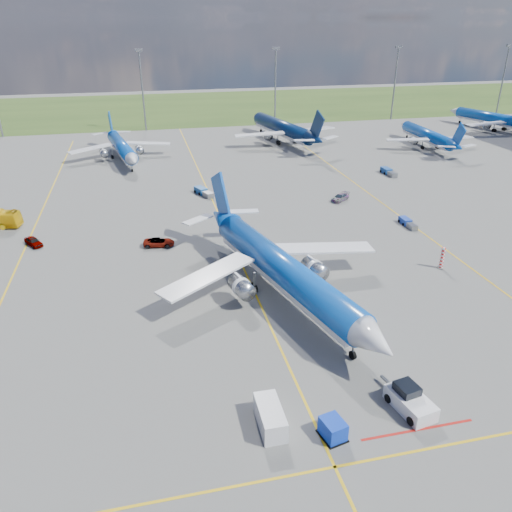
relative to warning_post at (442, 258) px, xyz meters
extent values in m
plane|color=#595957|center=(-26.00, -8.00, -1.50)|extent=(400.00, 400.00, 0.00)
cube|color=#2D4719|center=(-26.00, 142.00, -1.50)|extent=(400.00, 80.00, 0.01)
cube|color=gold|center=(-26.00, 22.00, -1.49)|extent=(0.25, 160.00, 0.02)
cube|color=gold|center=(-26.00, -28.00, -1.49)|extent=(60.00, 0.25, 0.02)
cube|color=gold|center=(-56.00, 32.00, -1.49)|extent=(0.25, 120.00, 0.02)
cube|color=gold|center=(4.00, 32.00, -1.49)|extent=(0.25, 120.00, 0.02)
cube|color=#A5140F|center=(-18.00, -26.00, -1.49)|extent=(10.00, 0.25, 0.02)
cylinder|color=slate|center=(-36.00, 102.00, 9.50)|extent=(0.50, 0.50, 22.00)
cube|color=slate|center=(-36.00, 102.00, 20.80)|extent=(2.20, 0.50, 0.80)
cylinder|color=slate|center=(4.00, 102.00, 9.50)|extent=(0.50, 0.50, 22.00)
cube|color=slate|center=(4.00, 102.00, 20.80)|extent=(2.20, 0.50, 0.80)
cylinder|color=slate|center=(44.00, 102.00, 9.50)|extent=(0.50, 0.50, 22.00)
cube|color=slate|center=(44.00, 102.00, 20.80)|extent=(2.20, 0.50, 0.80)
cylinder|color=slate|center=(84.00, 102.00, 9.50)|extent=(0.50, 0.50, 22.00)
cube|color=slate|center=(84.00, 102.00, 20.80)|extent=(2.20, 0.50, 0.80)
cylinder|color=red|center=(0.00, 0.00, 0.00)|extent=(0.50, 0.50, 3.00)
cube|color=silver|center=(-17.47, -23.64, -0.80)|extent=(3.16, 4.86, 1.39)
cube|color=black|center=(-17.59, -23.01, 0.16)|extent=(2.04, 2.22, 0.96)
cube|color=slate|center=(-17.99, -20.91, -0.91)|extent=(0.74, 2.58, 0.21)
cube|color=#0D31B6|center=(-25.10, -25.08, -0.68)|extent=(2.03, 2.34, 1.63)
cube|color=silver|center=(-29.72, -22.84, -0.54)|extent=(1.97, 4.39, 1.92)
imported|color=#999999|center=(-54.84, 20.22, -0.87)|extent=(3.32, 3.92, 1.27)
imported|color=#999999|center=(-36.73, 15.82, -0.87)|extent=(4.75, 2.70, 1.25)
imported|color=#999999|center=(-3.00, 28.90, -0.86)|extent=(4.57, 4.09, 1.27)
cube|color=#1B3BA3|center=(3.10, 15.75, -1.00)|extent=(1.28, 2.38, 1.01)
cube|color=slate|center=(3.10, 13.37, -1.09)|extent=(1.10, 1.83, 0.82)
cube|color=#184C90|center=(-27.56, 38.94, -0.90)|extent=(2.48, 3.21, 1.20)
cube|color=slate|center=(-26.50, 36.30, -1.01)|extent=(2.03, 2.52, 0.98)
cube|color=#17458F|center=(13.45, 43.61, -0.91)|extent=(1.61, 2.85, 1.18)
cube|color=slate|center=(13.56, 40.81, -1.02)|extent=(1.37, 2.20, 0.97)
camera|label=1|loc=(-37.87, -52.98, 29.10)|focal=35.00mm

